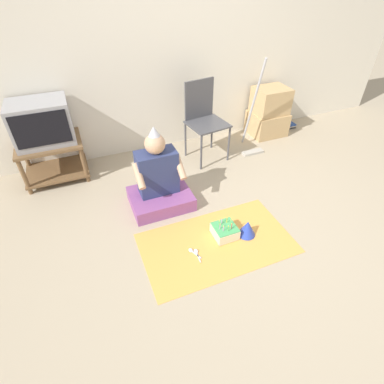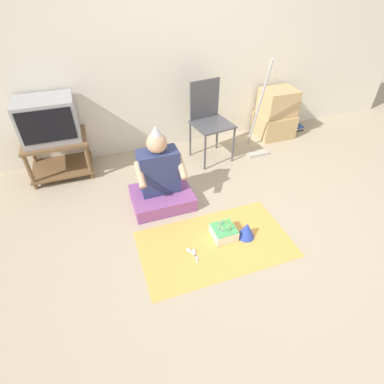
# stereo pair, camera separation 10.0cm
# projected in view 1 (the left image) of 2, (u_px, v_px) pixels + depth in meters

# --- Properties ---
(ground_plane) EXTENTS (16.00, 16.00, 0.00)m
(ground_plane) POSITION_uv_depth(u_px,v_px,m) (257.00, 239.00, 2.67)
(ground_plane) COLOR tan
(wall_back) EXTENTS (6.40, 0.06, 2.55)m
(wall_back) POSITION_uv_depth(u_px,v_px,m) (177.00, 38.00, 3.31)
(wall_back) COLOR silver
(wall_back) RESTS_ON ground_plane
(tv_stand) EXTENTS (0.66, 0.50, 0.45)m
(tv_stand) POSITION_uv_depth(u_px,v_px,m) (53.00, 156.00, 3.26)
(tv_stand) COLOR brown
(tv_stand) RESTS_ON ground_plane
(tv) EXTENTS (0.57, 0.43, 0.43)m
(tv) POSITION_uv_depth(u_px,v_px,m) (42.00, 122.00, 3.03)
(tv) COLOR #99999E
(tv) RESTS_ON tv_stand
(folding_chair) EXTENTS (0.48, 0.46, 0.91)m
(folding_chair) POSITION_uv_depth(u_px,v_px,m) (204.00, 115.00, 3.48)
(folding_chair) COLOR #4C4C51
(folding_chair) RESTS_ON ground_plane
(cardboard_box_stack) EXTENTS (0.47, 0.41, 0.64)m
(cardboard_box_stack) POSITION_uv_depth(u_px,v_px,m) (269.00, 113.00, 4.07)
(cardboard_box_stack) COLOR tan
(cardboard_box_stack) RESTS_ON ground_plane
(dust_mop) EXTENTS (0.28, 0.33, 1.15)m
(dust_mop) POSITION_uv_depth(u_px,v_px,m) (253.00, 127.00, 3.68)
(dust_mop) COLOR #B2ADA3
(dust_mop) RESTS_ON ground_plane
(book_pile) EXTENTS (0.18, 0.14, 0.07)m
(book_pile) POSITION_uv_depth(u_px,v_px,m) (289.00, 126.00, 4.38)
(book_pile) COLOR #333338
(book_pile) RESTS_ON ground_plane
(person_seated) EXTENTS (0.59, 0.47, 0.84)m
(person_seated) POSITION_uv_depth(u_px,v_px,m) (159.00, 182.00, 2.91)
(person_seated) COLOR #8C4C8C
(person_seated) RESTS_ON ground_plane
(party_cloth) EXTENTS (1.31, 0.75, 0.01)m
(party_cloth) POSITION_uv_depth(u_px,v_px,m) (217.00, 243.00, 2.63)
(party_cloth) COLOR #EFA84C
(party_cloth) RESTS_ON ground_plane
(birthday_cake) EXTENTS (0.20, 0.20, 0.17)m
(birthday_cake) POSITION_uv_depth(u_px,v_px,m) (225.00, 231.00, 2.67)
(birthday_cake) COLOR #F4E0C6
(birthday_cake) RESTS_ON party_cloth
(party_hat_blue) EXTENTS (0.16, 0.16, 0.16)m
(party_hat_blue) POSITION_uv_depth(u_px,v_px,m) (247.00, 228.00, 2.66)
(party_hat_blue) COLOR blue
(party_hat_blue) RESTS_ON party_cloth
(plastic_spoon_near) EXTENTS (0.07, 0.14, 0.01)m
(plastic_spoon_near) POSITION_uv_depth(u_px,v_px,m) (192.00, 251.00, 2.55)
(plastic_spoon_near) COLOR white
(plastic_spoon_near) RESTS_ON party_cloth
(plastic_spoon_far) EXTENTS (0.04, 0.15, 0.01)m
(plastic_spoon_far) POSITION_uv_depth(u_px,v_px,m) (196.00, 252.00, 2.54)
(plastic_spoon_far) COLOR white
(plastic_spoon_far) RESTS_ON party_cloth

